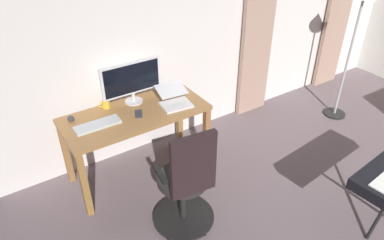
{
  "coord_description": "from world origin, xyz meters",
  "views": [
    {
      "loc": [
        2.63,
        0.2,
        2.57
      ],
      "look_at": [
        1.22,
        -1.95,
        0.89
      ],
      "focal_mm": 33.59,
      "sensor_mm": 36.0,
      "label": 1
    }
  ],
  "objects_px": {
    "computer_monitor": "(132,80)",
    "computer_keyboard": "(98,125)",
    "computer_mouse": "(71,119)",
    "cell_phone_by_monitor": "(177,91)",
    "desk": "(136,121)",
    "laptop": "(174,99)",
    "office_chair": "(186,185)",
    "floor_lamp": "(360,10)",
    "cell_phone_face_up": "(139,114)",
    "mug_coffee": "(106,104)"
  },
  "relations": [
    {
      "from": "desk",
      "to": "computer_keyboard",
      "type": "height_order",
      "value": "computer_keyboard"
    },
    {
      "from": "computer_keyboard",
      "to": "laptop",
      "type": "relative_size",
      "value": 1.15
    },
    {
      "from": "computer_monitor",
      "to": "computer_mouse",
      "type": "height_order",
      "value": "computer_monitor"
    },
    {
      "from": "computer_monitor",
      "to": "floor_lamp",
      "type": "xyz_separation_m",
      "value": [
        -2.62,
        0.57,
        0.4
      ]
    },
    {
      "from": "computer_mouse",
      "to": "mug_coffee",
      "type": "height_order",
      "value": "mug_coffee"
    },
    {
      "from": "computer_keyboard",
      "to": "floor_lamp",
      "type": "height_order",
      "value": "floor_lamp"
    },
    {
      "from": "desk",
      "to": "cell_phone_face_up",
      "type": "height_order",
      "value": "cell_phone_face_up"
    },
    {
      "from": "desk",
      "to": "laptop",
      "type": "relative_size",
      "value": 3.85
    },
    {
      "from": "computer_monitor",
      "to": "mug_coffee",
      "type": "bearing_deg",
      "value": -8.35
    },
    {
      "from": "computer_monitor",
      "to": "computer_keyboard",
      "type": "height_order",
      "value": "computer_monitor"
    },
    {
      "from": "computer_monitor",
      "to": "cell_phone_by_monitor",
      "type": "relative_size",
      "value": 4.32
    },
    {
      "from": "cell_phone_by_monitor",
      "to": "mug_coffee",
      "type": "distance_m",
      "value": 0.77
    },
    {
      "from": "office_chair",
      "to": "cell_phone_by_monitor",
      "type": "relative_size",
      "value": 7.42
    },
    {
      "from": "office_chair",
      "to": "computer_monitor",
      "type": "xyz_separation_m",
      "value": [
        -0.05,
        -1.07,
        0.52
      ]
    },
    {
      "from": "cell_phone_by_monitor",
      "to": "desk",
      "type": "bearing_deg",
      "value": -5.85
    },
    {
      "from": "laptop",
      "to": "cell_phone_by_monitor",
      "type": "height_order",
      "value": "laptop"
    },
    {
      "from": "laptop",
      "to": "floor_lamp",
      "type": "distance_m",
      "value": 2.39
    },
    {
      "from": "office_chair",
      "to": "floor_lamp",
      "type": "height_order",
      "value": "floor_lamp"
    },
    {
      "from": "computer_keyboard",
      "to": "laptop",
      "type": "distance_m",
      "value": 0.79
    },
    {
      "from": "computer_keyboard",
      "to": "desk",
      "type": "bearing_deg",
      "value": -175.49
    },
    {
      "from": "desk",
      "to": "mug_coffee",
      "type": "bearing_deg",
      "value": -49.6
    },
    {
      "from": "computer_mouse",
      "to": "cell_phone_by_monitor",
      "type": "distance_m",
      "value": 1.12
    },
    {
      "from": "computer_keyboard",
      "to": "floor_lamp",
      "type": "distance_m",
      "value": 3.17
    },
    {
      "from": "computer_keyboard",
      "to": "mug_coffee",
      "type": "xyz_separation_m",
      "value": [
        -0.19,
        -0.27,
        0.03
      ]
    },
    {
      "from": "computer_monitor",
      "to": "floor_lamp",
      "type": "distance_m",
      "value": 2.71
    },
    {
      "from": "mug_coffee",
      "to": "floor_lamp",
      "type": "height_order",
      "value": "floor_lamp"
    },
    {
      "from": "computer_keyboard",
      "to": "computer_mouse",
      "type": "xyz_separation_m",
      "value": [
        0.17,
        -0.23,
        0.01
      ]
    },
    {
      "from": "computer_monitor",
      "to": "computer_keyboard",
      "type": "distance_m",
      "value": 0.57
    },
    {
      "from": "laptop",
      "to": "computer_keyboard",
      "type": "bearing_deg",
      "value": 3.11
    },
    {
      "from": "computer_monitor",
      "to": "computer_keyboard",
      "type": "bearing_deg",
      "value": 25.76
    },
    {
      "from": "computer_mouse",
      "to": "mug_coffee",
      "type": "bearing_deg",
      "value": -174.05
    },
    {
      "from": "computer_mouse",
      "to": "cell_phone_face_up",
      "type": "distance_m",
      "value": 0.62
    },
    {
      "from": "laptop",
      "to": "floor_lamp",
      "type": "relative_size",
      "value": 0.21
    },
    {
      "from": "computer_monitor",
      "to": "cell_phone_by_monitor",
      "type": "distance_m",
      "value": 0.54
    },
    {
      "from": "desk",
      "to": "computer_monitor",
      "type": "height_order",
      "value": "computer_monitor"
    },
    {
      "from": "floor_lamp",
      "to": "computer_keyboard",
      "type": "bearing_deg",
      "value": -6.38
    },
    {
      "from": "laptop",
      "to": "cell_phone_face_up",
      "type": "height_order",
      "value": "laptop"
    },
    {
      "from": "office_chair",
      "to": "cell_phone_by_monitor",
      "type": "distance_m",
      "value": 1.19
    },
    {
      "from": "computer_mouse",
      "to": "cell_phone_face_up",
      "type": "relative_size",
      "value": 0.69
    },
    {
      "from": "floor_lamp",
      "to": "computer_mouse",
      "type": "bearing_deg",
      "value": -9.98
    },
    {
      "from": "desk",
      "to": "office_chair",
      "type": "distance_m",
      "value": 0.9
    },
    {
      "from": "computer_monitor",
      "to": "laptop",
      "type": "xyz_separation_m",
      "value": [
        -0.32,
        0.26,
        -0.19
      ]
    },
    {
      "from": "computer_mouse",
      "to": "cell_phone_face_up",
      "type": "xyz_separation_m",
      "value": [
        -0.57,
        0.25,
        -0.01
      ]
    },
    {
      "from": "desk",
      "to": "floor_lamp",
      "type": "xyz_separation_m",
      "value": [
        -2.7,
        0.38,
        0.75
      ]
    },
    {
      "from": "computer_monitor",
      "to": "floor_lamp",
      "type": "bearing_deg",
      "value": 167.73
    },
    {
      "from": "laptop",
      "to": "cell_phone_face_up",
      "type": "distance_m",
      "value": 0.39
    },
    {
      "from": "laptop",
      "to": "cell_phone_by_monitor",
      "type": "xyz_separation_m",
      "value": [
        -0.16,
        -0.21,
        -0.05
      ]
    },
    {
      "from": "computer_mouse",
      "to": "cell_phone_face_up",
      "type": "height_order",
      "value": "computer_mouse"
    },
    {
      "from": "laptop",
      "to": "floor_lamp",
      "type": "height_order",
      "value": "floor_lamp"
    },
    {
      "from": "laptop",
      "to": "computer_mouse",
      "type": "relative_size",
      "value": 3.62
    }
  ]
}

